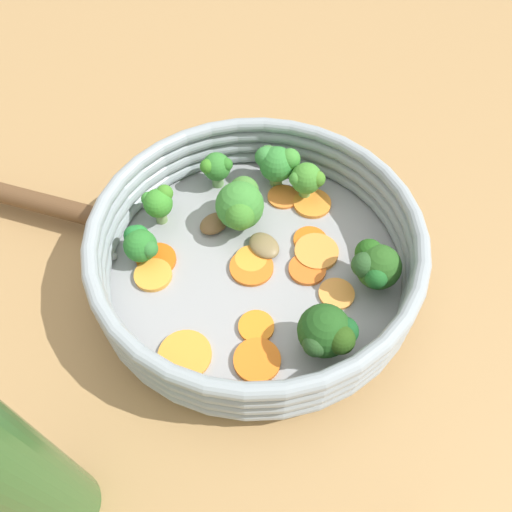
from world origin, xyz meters
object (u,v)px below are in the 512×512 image
carrot_slice_5 (153,275)px  broccoli_floret_6 (307,179)px  carrot_slice_3 (257,360)px  carrot_slice_7 (283,197)px  carrot_slice_6 (251,267)px  mushroom_piece_1 (212,225)px  carrot_slice_8 (185,355)px  broccoli_floret_0 (240,205)px  carrot_slice_0 (255,257)px  broccoli_floret_2 (216,167)px  carrot_slice_2 (310,240)px  carrot_slice_10 (256,327)px  carrot_slice_12 (316,252)px  broccoli_floret_7 (158,202)px  carrot_slice_1 (307,269)px  carrot_slice_9 (337,294)px  broccoli_floret_5 (327,333)px  broccoli_floret_1 (140,243)px  oil_bottle (12,473)px  skillet (256,269)px  broccoli_floret_4 (276,162)px  mushroom_piece_0 (264,245)px  carrot_slice_11 (156,260)px  carrot_slice_4 (312,203)px

carrot_slice_5 → broccoli_floret_6: (-0.02, -0.18, 0.02)m
carrot_slice_3 → carrot_slice_7: size_ratio=1.21×
carrot_slice_6 → mushroom_piece_1: 0.06m
carrot_slice_8 → broccoli_floret_0: bearing=-59.2°
carrot_slice_0 → broccoli_floret_0: broccoli_floret_0 is taller
carrot_slice_3 → carrot_slice_6: 0.10m
carrot_slice_3 → broccoli_floret_2: broccoli_floret_2 is taller
carrot_slice_2 → carrot_slice_10: bearing=109.1°
carrot_slice_12 → broccoli_floret_2: 0.14m
carrot_slice_12 → broccoli_floret_7: (0.14, 0.09, 0.02)m
carrot_slice_3 → broccoli_floret_2: (0.18, -0.11, 0.02)m
carrot_slice_1 → broccoli_floret_7: (0.14, 0.07, 0.02)m
carrot_slice_1 → carrot_slice_9: (-0.04, -0.00, -0.00)m
carrot_slice_8 → mushroom_piece_1: (0.09, -0.10, 0.00)m
carrot_slice_2 → broccoli_floret_5: (-0.09, 0.07, 0.03)m
carrot_slice_1 → broccoli_floret_5: bearing=144.5°
carrot_slice_9 → mushroom_piece_1: mushroom_piece_1 is taller
carrot_slice_6 → broccoli_floret_6: (0.03, -0.10, 0.03)m
carrot_slice_6 → broccoli_floret_7: 0.11m
broccoli_floret_1 → oil_bottle: (-0.14, 0.17, 0.07)m
carrot_slice_1 → carrot_slice_0: bearing=32.0°
carrot_slice_5 → broccoli_floret_1: bearing=-14.6°
skillet → carrot_slice_5: (0.05, 0.08, 0.01)m
broccoli_floret_4 → mushroom_piece_1: bearing=93.1°
mushroom_piece_0 → mushroom_piece_1: 0.06m
carrot_slice_12 → broccoli_floret_4: size_ratio=0.93×
broccoli_floret_1 → carrot_slice_8: bearing=163.2°
broccoli_floret_2 → broccoli_floret_5: size_ratio=0.79×
broccoli_floret_4 → carrot_slice_0: bearing=125.9°
carrot_slice_6 → carrot_slice_11: 0.09m
carrot_slice_9 → mushroom_piece_1: bearing=14.9°
carrot_slice_8 → mushroom_piece_1: mushroom_piece_1 is taller
broccoli_floret_7 → carrot_slice_0: bearing=-158.8°
carrot_slice_3 → broccoli_floret_7: bearing=-9.9°
carrot_slice_2 → broccoli_floret_1: size_ratio=0.84×
carrot_slice_7 → broccoli_floret_4: size_ratio=0.72×
carrot_slice_7 → carrot_slice_11: bearing=81.7°
broccoli_floret_4 → broccoli_floret_6: (-0.04, -0.01, -0.00)m
carrot_slice_6 → carrot_slice_10: size_ratio=1.32×
skillet → carrot_slice_3: (-0.07, 0.07, 0.01)m
broccoli_floret_0 → broccoli_floret_6: bearing=-103.0°
broccoli_floret_7 → mushroom_piece_0: bearing=-151.7°
carrot_slice_2 → carrot_slice_10: (-0.04, 0.10, 0.00)m
carrot_slice_11 → broccoli_floret_6: size_ratio=0.88×
carrot_slice_10 → broccoli_floret_7: bearing=-4.0°
skillet → carrot_slice_4: size_ratio=7.26×
carrot_slice_0 → broccoli_floret_5: broccoli_floret_5 is taller
oil_bottle → broccoli_floret_5: bearing=-100.6°
skillet → mushroom_piece_1: size_ratio=8.98×
carrot_slice_6 → carrot_slice_5: bearing=54.2°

